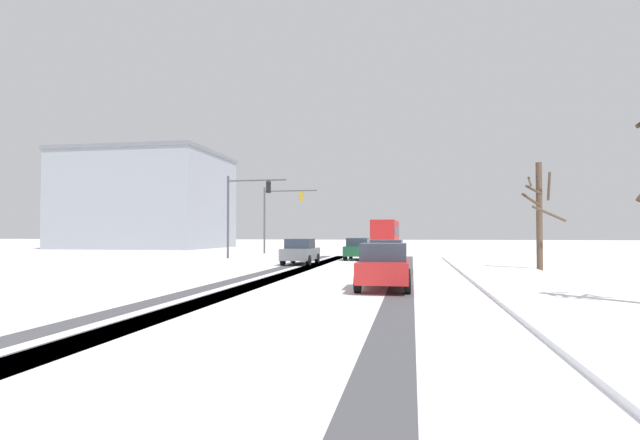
# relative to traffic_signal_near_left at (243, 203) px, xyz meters

# --- Properties ---
(wheel_track_left_lane) EXTENTS (1.06, 39.45, 0.01)m
(wheel_track_left_lane) POSITION_rel_traffic_signal_near_left_xyz_m (7.05, -13.91, -4.35)
(wheel_track_left_lane) COLOR #4C4C51
(wheel_track_left_lane) RESTS_ON ground
(wheel_track_right_lane) EXTENTS (0.90, 39.45, 0.01)m
(wheel_track_right_lane) POSITION_rel_traffic_signal_near_left_xyz_m (12.60, -13.91, -4.35)
(wheel_track_right_lane) COLOR #4C4C51
(wheel_track_right_lane) RESTS_ON ground
(wheel_track_center) EXTENTS (0.98, 39.45, 0.01)m
(wheel_track_center) POSITION_rel_traffic_signal_near_left_xyz_m (7.09, -13.91, -4.35)
(wheel_track_center) COLOR #4C4C51
(wheel_track_center) RESTS_ON ground
(wheel_track_oncoming) EXTENTS (0.83, 39.45, 0.01)m
(wheel_track_oncoming) POSITION_rel_traffic_signal_near_left_xyz_m (5.71, -13.91, -4.35)
(wheel_track_oncoming) COLOR #4C4C51
(wheel_track_oncoming) RESTS_ON ground
(sidewalk_kerb_right) EXTENTS (4.00, 39.45, 0.12)m
(sidewalk_kerb_right) POSITION_rel_traffic_signal_near_left_xyz_m (17.34, -15.70, -4.29)
(sidewalk_kerb_right) COLOR white
(sidewalk_kerb_right) RESTS_ON ground
(traffic_signal_near_left) EXTENTS (4.84, 0.38, 6.50)m
(traffic_signal_near_left) POSITION_rel_traffic_signal_near_left_xyz_m (0.00, 0.00, 0.00)
(traffic_signal_near_left) COLOR #47474C
(traffic_signal_near_left) RESTS_ON ground
(traffic_signal_far_left) EXTENTS (5.38, 0.39, 6.50)m
(traffic_signal_far_left) POSITION_rel_traffic_signal_near_left_xyz_m (0.17, 9.97, 0.04)
(traffic_signal_far_left) COLOR #47474C
(traffic_signal_far_left) RESTS_ON ground
(car_dark_green_lead) EXTENTS (1.97, 4.17, 1.62)m
(car_dark_green_lead) POSITION_rel_traffic_signal_near_left_xyz_m (9.10, -0.33, -3.53)
(car_dark_green_lead) COLOR #194C2D
(car_dark_green_lead) RESTS_ON ground
(car_grey_second) EXTENTS (1.90, 4.13, 1.62)m
(car_grey_second) POSITION_rel_traffic_signal_near_left_xyz_m (6.04, -6.57, -3.53)
(car_grey_second) COLOR slate
(car_grey_second) RESTS_ON ground
(car_black_third) EXTENTS (1.91, 4.14, 1.62)m
(car_black_third) POSITION_rel_traffic_signal_near_left_xyz_m (11.73, -11.58, -3.53)
(car_black_third) COLOR black
(car_black_third) RESTS_ON ground
(car_red_fourth) EXTENTS (1.87, 4.12, 1.62)m
(car_red_fourth) POSITION_rel_traffic_signal_near_left_xyz_m (12.03, -19.94, -3.53)
(car_red_fourth) COLOR red
(car_red_fourth) RESTS_ON ground
(bus_oncoming) EXTENTS (2.82, 11.04, 3.38)m
(bus_oncoming) POSITION_rel_traffic_signal_near_left_xyz_m (10.09, 19.56, -2.36)
(bus_oncoming) COLOR #B21E1E
(bus_oncoming) RESTS_ON ground
(bare_tree_sidewalk_mid) EXTENTS (2.05, 1.72, 5.70)m
(bare_tree_sidewalk_mid) POSITION_rel_traffic_signal_near_left_xyz_m (19.58, -9.76, -1.33)
(bare_tree_sidewalk_mid) COLOR brown
(bare_tree_sidewalk_mid) RESTS_ON ground
(office_building_far_left_block) EXTENTS (19.49, 16.60, 12.73)m
(office_building_far_left_block) POSITION_rel_traffic_signal_near_left_xyz_m (-22.00, 24.72, 2.02)
(office_building_far_left_block) COLOR #9399A3
(office_building_far_left_block) RESTS_ON ground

